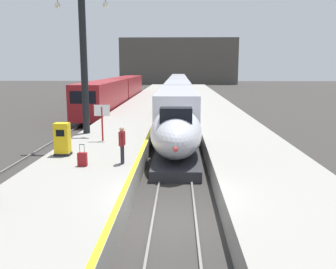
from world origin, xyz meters
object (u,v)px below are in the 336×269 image
rolling_suitcase (82,159)px  passenger_near_edge (122,142)px  departure_info_board (102,115)px  highspeed_train_main (178,91)px  regional_train_adjacent (118,91)px  station_column_mid (83,48)px  ticket_machine_yellow (62,140)px

rolling_suitcase → passenger_near_edge: bearing=14.5°
departure_info_board → highspeed_train_main: bearing=82.4°
regional_train_adjacent → station_column_mid: station_column_mid is taller
passenger_near_edge → rolling_suitcase: passenger_near_edge is taller
highspeed_train_main → departure_info_board: bearing=-97.6°
station_column_mid → departure_info_board: station_column_mid is taller
regional_train_adjacent → passenger_near_edge: 34.04m
rolling_suitcase → ticket_machine_yellow: size_ratio=0.61×
rolling_suitcase → departure_info_board: departure_info_board is taller
highspeed_train_main → rolling_suitcase: highspeed_train_main is taller
ticket_machine_yellow → station_column_mid: bearing=93.3°
highspeed_train_main → departure_info_board: (-4.32, -32.16, 0.59)m
regional_train_adjacent → station_column_mid: bearing=-85.1°
station_column_mid → passenger_near_edge: (3.53, -7.67, -4.43)m
station_column_mid → passenger_near_edge: 9.54m
station_column_mid → highspeed_train_main: bearing=78.7°
highspeed_train_main → passenger_near_edge: highspeed_train_main is taller
passenger_near_edge → rolling_suitcase: (-1.69, -0.44, -0.69)m
highspeed_train_main → ticket_machine_yellow: highspeed_train_main is taller
passenger_near_edge → ticket_machine_yellow: size_ratio=1.06×
highspeed_train_main → rolling_suitcase: (-4.06, -37.72, -0.62)m
rolling_suitcase → departure_info_board: (-0.25, 5.56, 1.20)m
regional_train_adjacent → passenger_near_edge: regional_train_adjacent is taller
regional_train_adjacent → station_column_mid: size_ratio=4.07×
highspeed_train_main → departure_info_board: 32.45m
rolling_suitcase → station_column_mid: bearing=102.8°
ticket_machine_yellow → departure_info_board: 3.86m
regional_train_adjacent → station_column_mid: (2.20, -25.88, 4.35)m
highspeed_train_main → station_column_mid: bearing=-101.3°
regional_train_adjacent → station_column_mid: 26.34m
station_column_mid → ticket_machine_yellow: 7.72m
station_column_mid → passenger_near_edge: station_column_mid is taller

